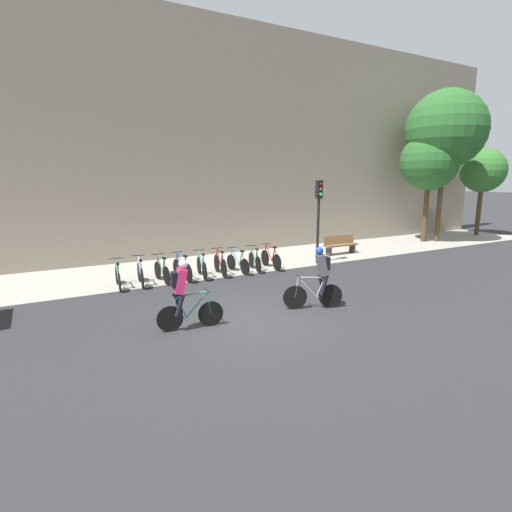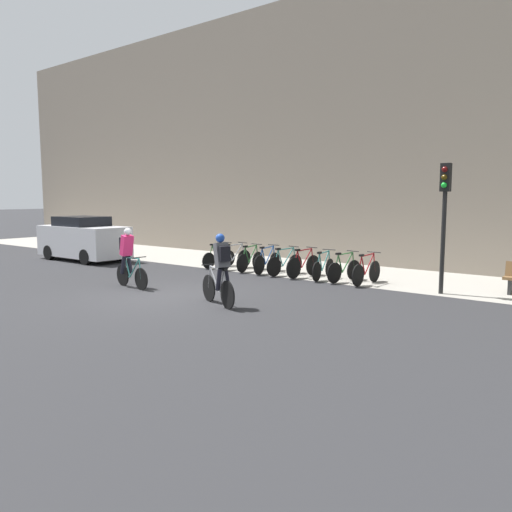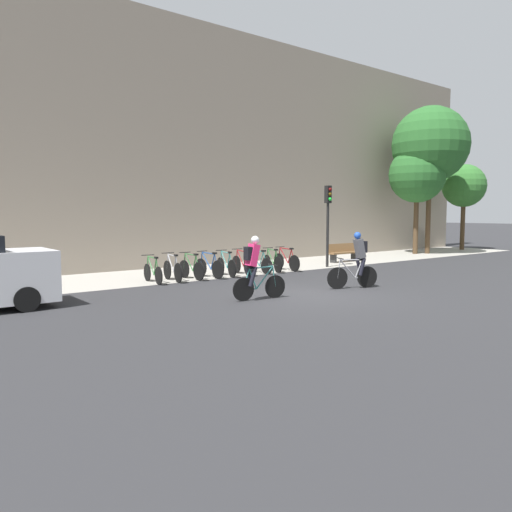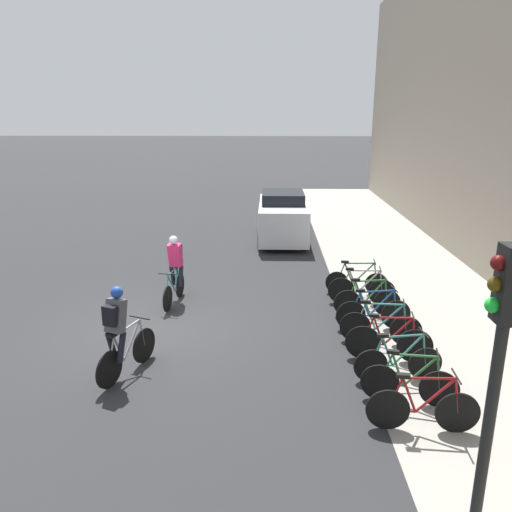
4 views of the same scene
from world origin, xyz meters
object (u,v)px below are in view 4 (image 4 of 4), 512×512
at_px(cyclist_grey, 119,331).
at_px(parked_bike_4, 380,326).
at_px(parked_bike_1, 362,289).
at_px(cyclist_pink, 175,267).
at_px(parked_bike_0, 357,281).
at_px(parked_bike_5, 389,341).
at_px(parked_bike_8, 423,407).
at_px(parked_bike_2, 367,300).
at_px(parked_bike_6, 398,361).
at_px(traffic_light_pole, 498,354).
at_px(parked_bike_3, 373,312).
at_px(parked_car, 283,217).
at_px(parked_bike_7, 409,382).

height_order(cyclist_grey, parked_bike_4, cyclist_grey).
bearing_deg(parked_bike_1, cyclist_pink, -90.77).
distance_m(parked_bike_0, parked_bike_4, 3.03).
xyz_separation_m(parked_bike_5, parked_bike_8, (2.27, -0.00, -0.01)).
bearing_deg(parked_bike_8, parked_bike_4, 180.00).
distance_m(parked_bike_1, parked_bike_2, 0.76).
relative_size(parked_bike_1, parked_bike_6, 1.04).
height_order(parked_bike_2, traffic_light_pole, traffic_light_pole).
bearing_deg(parked_bike_3, cyclist_pink, -108.35).
xyz_separation_m(parked_bike_0, traffic_light_pole, (8.34, -0.13, 2.09)).
height_order(parked_bike_0, parked_bike_4, parked_bike_4).
xyz_separation_m(cyclist_grey, parked_bike_0, (-4.60, 5.05, -0.56)).
bearing_deg(parked_bike_6, parked_bike_4, 179.99).
bearing_deg(traffic_light_pole, cyclist_pink, -148.81).
xyz_separation_m(cyclist_pink, parked_bike_8, (5.36, 4.76, -0.54)).
bearing_deg(parked_car, parked_bike_1, 15.41).
xyz_separation_m(parked_bike_0, parked_bike_3, (2.27, 0.00, 0.02)).
distance_m(parked_bike_3, traffic_light_pole, 6.42).
distance_m(parked_bike_2, parked_bike_3, 0.76).
height_order(cyclist_pink, cyclist_grey, cyclist_grey).
bearing_deg(parked_bike_2, parked_car, -166.08).
height_order(parked_bike_2, parked_bike_5, parked_bike_5).
xyz_separation_m(parked_bike_1, parked_car, (-6.75, -1.86, 0.49)).
xyz_separation_m(cyclist_grey, parked_bike_2, (-3.08, 5.05, -0.55)).
relative_size(parked_bike_0, parked_bike_6, 1.01).
bearing_deg(parked_bike_6, traffic_light_pole, -1.98).
relative_size(parked_bike_3, parked_bike_5, 1.01).
xyz_separation_m(parked_bike_4, parked_bike_6, (1.52, -0.00, -0.01)).
xyz_separation_m(parked_bike_6, parked_bike_8, (1.51, 0.00, 0.02)).
distance_m(parked_bike_3, parked_bike_8, 3.78).
relative_size(parked_bike_5, parked_bike_8, 0.98).
xyz_separation_m(parked_bike_4, parked_bike_8, (3.03, -0.00, 0.00)).
bearing_deg(parked_bike_6, parked_bike_8, 0.01).
distance_m(parked_bike_3, parked_bike_7, 3.03).
xyz_separation_m(cyclist_grey, parked_bike_1, (-3.84, 5.05, -0.54)).
bearing_deg(parked_bike_7, traffic_light_pole, -2.49).
bearing_deg(parked_bike_4, parked_bike_0, -179.98).
bearing_deg(cyclist_grey, parked_car, 163.24).
relative_size(parked_bike_1, parked_bike_5, 1.01).
distance_m(cyclist_pink, cyclist_grey, 3.92).
relative_size(cyclist_grey, traffic_light_pole, 0.50).
bearing_deg(cyclist_grey, parked_bike_7, 82.11).
bearing_deg(parked_bike_1, cyclist_grey, -52.73).
distance_m(cyclist_pink, parked_bike_0, 4.85).
distance_m(traffic_light_pole, parked_car, 14.53).
bearing_deg(parked_bike_8, parked_bike_3, 180.00).
bearing_deg(parked_bike_1, parked_bike_7, 0.01).
xyz_separation_m(parked_bike_5, traffic_light_pole, (4.56, -0.13, 2.06)).
bearing_deg(parked_bike_8, parked_bike_1, 180.00).
relative_size(parked_bike_8, parked_car, 0.40).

